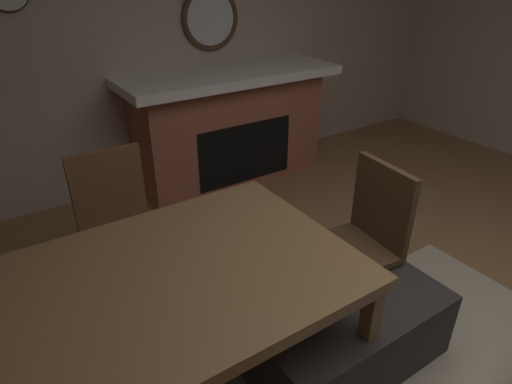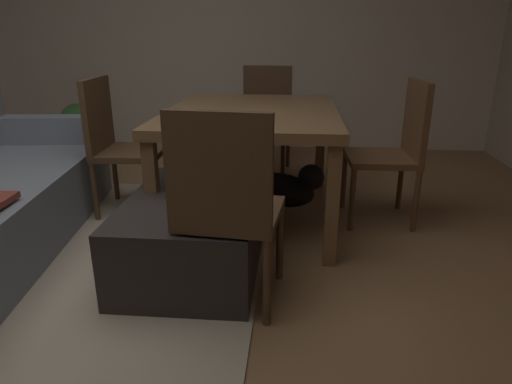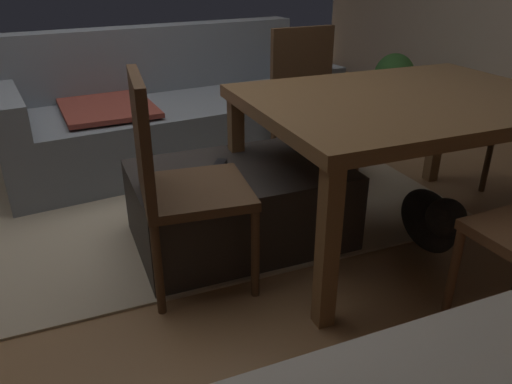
# 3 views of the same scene
# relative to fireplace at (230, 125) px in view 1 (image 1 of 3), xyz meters

# --- Properties ---
(wall_back_fireplace_side) EXTENTS (6.85, 0.12, 2.72)m
(wall_back_fireplace_side) POSITION_rel_fireplace_xyz_m (0.26, -0.38, 0.83)
(wall_back_fireplace_side) COLOR #B7A893
(wall_back_fireplace_side) RESTS_ON ground
(fireplace) EXTENTS (2.01, 0.76, 1.06)m
(fireplace) POSITION_rel_fireplace_xyz_m (0.00, 0.00, 0.00)
(fireplace) COLOR #9E5642
(fireplace) RESTS_ON ground
(round_wall_mirror) EXTENTS (0.57, 0.05, 0.57)m
(round_wall_mirror) POSITION_rel_fireplace_xyz_m (0.00, -0.29, 0.93)
(round_wall_mirror) COLOR #4C331E
(ottoman_coffee_table) EXTENTS (1.03, 0.68, 0.40)m
(ottoman_coffee_table) POSITION_rel_fireplace_xyz_m (0.66, 2.25, -0.34)
(ottoman_coffee_table) COLOR #2D2826
(ottoman_coffee_table) RESTS_ON ground
(tv_remote) EXTENTS (0.13, 0.16, 0.02)m
(tv_remote) POSITION_rel_fireplace_xyz_m (0.57, 2.28, -0.13)
(tv_remote) COLOR black
(tv_remote) RESTS_ON ottoman_coffee_table
(dining_table) EXTENTS (1.47, 1.09, 0.74)m
(dining_table) POSITION_rel_fireplace_xyz_m (1.41, 2.01, 0.13)
(dining_table) COLOR brown
(dining_table) RESTS_ON ground
(dining_chair_south) EXTENTS (0.45, 0.45, 0.93)m
(dining_chair_south) POSITION_rel_fireplace_xyz_m (1.41, 1.07, -0.01)
(dining_chair_south) COLOR brown
(dining_chair_south) RESTS_ON ground
(dining_chair_west) EXTENTS (0.48, 0.48, 0.93)m
(dining_chair_west) POSITION_rel_fireplace_xyz_m (0.28, 2.02, -0.01)
(dining_chair_west) COLOR #513823
(dining_chair_west) RESTS_ON ground
(small_dog) EXTENTS (0.42, 0.56, 0.33)m
(small_dog) POSITION_rel_fireplace_xyz_m (1.46, 1.78, -0.35)
(small_dog) COLOR black
(small_dog) RESTS_ON ground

